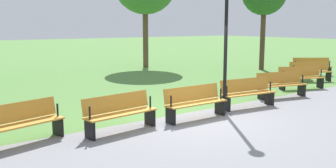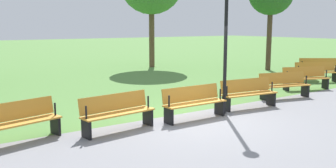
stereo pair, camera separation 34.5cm
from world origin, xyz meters
name	(u,v)px [view 1 (the left image)]	position (x,y,z in m)	size (l,w,h in m)	color
ground_plane	(196,119)	(0.00, 0.00, 0.00)	(120.00, 120.00, 0.00)	#54843D
path_paving	(270,142)	(0.00, 2.48, 0.00)	(36.53, 6.39, 0.01)	gray
bench_0	(312,66)	(-10.53, -3.31, 0.48)	(1.81, 1.45, 0.89)	orange
bench_1	(310,71)	(-8.61, -2.17, 0.48)	(1.88, 1.29, 0.89)	orange
bench_2	(301,77)	(-6.57, -1.26, 0.48)	(1.92, 1.10, 0.89)	orange
bench_3	(281,84)	(-4.43, -0.60, 0.48)	(1.93, 0.91, 0.89)	orange
bench_4	(247,92)	(-2.23, -0.20, 0.48)	(1.91, 0.69, 0.89)	orange
bench_5	(195,102)	(0.00, -0.07, 0.48)	(1.87, 0.47, 0.89)	orange
bench_6	(120,112)	(2.23, -0.20, 0.48)	(1.91, 0.69, 0.89)	orange
bench_7	(20,123)	(4.43, -0.60, 0.48)	(1.93, 0.91, 0.89)	orange
lamp_post	(226,12)	(-1.11, -0.07, 2.89)	(0.32, 0.32, 4.18)	black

